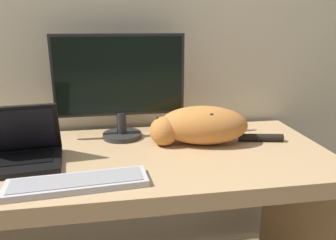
{
  "coord_description": "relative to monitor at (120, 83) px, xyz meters",
  "views": [
    {
      "loc": [
        0.05,
        -0.81,
        1.18
      ],
      "look_at": [
        0.24,
        0.29,
        0.84
      ],
      "focal_mm": 35.0,
      "sensor_mm": 36.0,
      "label": 1
    }
  ],
  "objects": [
    {
      "name": "desk",
      "position": [
        -0.08,
        -0.2,
        -0.37
      ],
      "size": [
        1.71,
        0.65,
        0.7
      ],
      "color": "tan",
      "rests_on": "ground_plane"
    },
    {
      "name": "external_keyboard",
      "position": [
        -0.15,
        -0.42,
        -0.22
      ],
      "size": [
        0.43,
        0.15,
        0.02
      ],
      "rotation": [
        0.0,
        0.0,
        0.08
      ],
      "color": "#BCBCC1",
      "rests_on": "desk"
    },
    {
      "name": "laptop",
      "position": [
        -0.37,
        -0.22,
        -0.19
      ],
      "size": [
        0.32,
        0.25,
        0.21
      ],
      "rotation": [
        0.0,
        0.0,
        0.11
      ],
      "color": "black",
      "rests_on": "desk"
    },
    {
      "name": "monitor",
      "position": [
        0.0,
        0.0,
        0.0
      ],
      "size": [
        0.53,
        0.16,
        0.43
      ],
      "color": "#282828",
      "rests_on": "desk"
    },
    {
      "name": "cat",
      "position": [
        0.31,
        -0.13,
        -0.16
      ],
      "size": [
        0.55,
        0.23,
        0.15
      ],
      "rotation": [
        0.0,
        0.0,
        -0.19
      ],
      "color": "#C67A38",
      "rests_on": "desk"
    }
  ]
}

